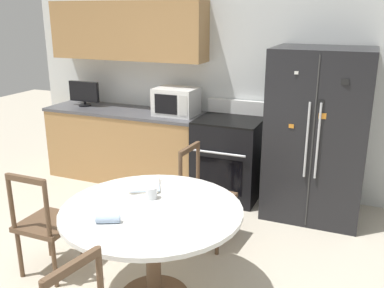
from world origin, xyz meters
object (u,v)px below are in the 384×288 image
microwave (176,101)px  dining_chair_far (205,197)px  refrigerator (317,134)px  oven_range (229,158)px  countertop_tv (84,93)px  dining_chair_left (46,224)px  candle_glass (151,194)px

microwave → dining_chair_far: (0.78, -1.09, -0.62)m
dining_chair_far → refrigerator: bearing=144.3°
refrigerator → oven_range: (-0.95, 0.07, -0.40)m
microwave → countertop_tv: size_ratio=1.14×
countertop_tv → microwave: bearing=0.2°
countertop_tv → dining_chair_far: (2.07, -1.09, -0.64)m
countertop_tv → dining_chair_far: countertop_tv is taller
dining_chair_left → candle_glass: size_ratio=10.53×
microwave → dining_chair_left: size_ratio=0.53×
refrigerator → oven_range: bearing=176.0°
microwave → refrigerator: bearing=-3.7°
oven_range → microwave: bearing=176.8°
dining_chair_left → microwave: bearing=84.4°
dining_chair_far → candle_glass: size_ratio=10.53×
oven_range → microwave: 0.89m
candle_glass → dining_chair_left: bearing=-169.1°
refrigerator → oven_range: 1.04m
refrigerator → dining_chair_left: size_ratio=1.92×
refrigerator → dining_chair_far: refrigerator is taller
dining_chair_far → dining_chair_left: same height
oven_range → dining_chair_far: (0.12, -1.06, -0.03)m
candle_glass → microwave: bearing=109.4°
microwave → candle_glass: bearing=-70.6°
dining_chair_far → dining_chair_left: bearing=-40.9°
refrigerator → oven_range: refrigerator is taller
countertop_tv → candle_glass: size_ratio=4.88×
countertop_tv → candle_glass: bearing=-44.0°
microwave → dining_chair_left: (-0.20, -2.06, -0.62)m
oven_range → dining_chair_far: size_ratio=1.20×
oven_range → dining_chair_far: bearing=-83.7°
refrigerator → candle_glass: size_ratio=20.20×
oven_range → microwave: microwave is taller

